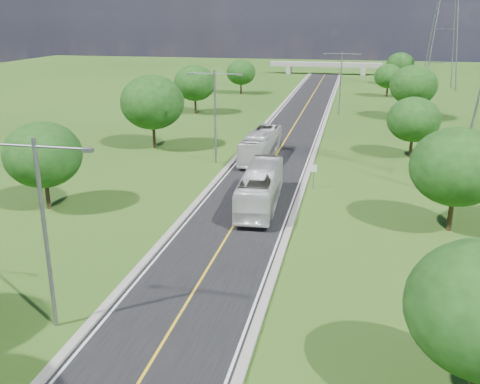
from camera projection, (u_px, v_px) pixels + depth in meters
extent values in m
plane|color=#264A15|center=(288.00, 136.00, 71.23)|extent=(260.00, 260.00, 0.00)
cube|color=black|center=(293.00, 127.00, 76.79)|extent=(8.00, 150.00, 0.06)
cube|color=gray|center=(264.00, 126.00, 77.61)|extent=(0.50, 150.00, 0.22)
cube|color=gray|center=(323.00, 128.00, 75.91)|extent=(0.50, 150.00, 0.22)
cylinder|color=slate|center=(314.00, 176.00, 49.41)|extent=(0.08, 0.08, 2.40)
cube|color=white|center=(314.00, 168.00, 49.13)|extent=(0.55, 0.04, 0.70)
cube|color=gray|center=(289.00, 70.00, 147.13)|extent=(1.20, 3.00, 2.00)
cube|color=gray|center=(363.00, 71.00, 143.13)|extent=(1.20, 3.00, 2.00)
cube|color=gray|center=(326.00, 65.00, 144.62)|extent=(30.00, 3.00, 1.20)
cylinder|color=slate|center=(46.00, 237.00, 26.33)|extent=(0.22, 0.22, 10.00)
cylinder|color=slate|center=(8.00, 145.00, 25.15)|extent=(2.80, 0.12, 0.12)
cylinder|color=slate|center=(62.00, 148.00, 24.60)|extent=(2.80, 0.12, 0.12)
cube|color=slate|center=(88.00, 150.00, 24.35)|extent=(0.50, 0.25, 0.18)
cylinder|color=slate|center=(215.00, 118.00, 56.94)|extent=(0.22, 0.22, 10.00)
cylinder|color=slate|center=(202.00, 73.00, 55.77)|extent=(2.80, 0.12, 0.12)
cylinder|color=slate|center=(228.00, 74.00, 55.21)|extent=(2.80, 0.12, 0.12)
cube|color=slate|center=(190.00, 74.00, 56.04)|extent=(0.50, 0.25, 0.18)
cube|color=slate|center=(240.00, 75.00, 54.96)|extent=(0.50, 0.25, 0.18)
cylinder|color=slate|center=(340.00, 83.00, 85.15)|extent=(0.22, 0.22, 10.00)
cylinder|color=slate|center=(333.00, 54.00, 83.98)|extent=(2.80, 0.12, 0.12)
cylinder|color=slate|center=(351.00, 54.00, 83.42)|extent=(2.80, 0.12, 0.12)
cube|color=slate|center=(325.00, 54.00, 84.26)|extent=(0.50, 0.25, 0.18)
cube|color=slate|center=(360.00, 54.00, 83.18)|extent=(0.50, 0.25, 0.18)
cylinder|color=black|center=(47.00, 193.00, 44.32)|extent=(0.36, 0.36, 2.70)
ellipsoid|color=#163A0F|center=(43.00, 155.00, 43.28)|extent=(6.30, 6.30, 5.36)
cylinder|color=black|center=(154.00, 135.00, 64.44)|extent=(0.36, 0.36, 3.24)
ellipsoid|color=#163A0F|center=(152.00, 102.00, 63.19)|extent=(7.56, 7.56, 6.43)
cylinder|color=black|center=(195.00, 105.00, 87.16)|extent=(0.36, 0.36, 2.88)
ellipsoid|color=#163A0F|center=(195.00, 83.00, 86.05)|extent=(6.72, 6.72, 5.71)
cylinder|color=black|center=(241.00, 88.00, 108.98)|extent=(0.36, 0.36, 2.52)
ellipsoid|color=#163A0F|center=(241.00, 72.00, 108.01)|extent=(5.88, 5.88, 5.00)
cylinder|color=black|center=(475.00, 380.00, 21.63)|extent=(0.36, 0.36, 2.70)
cylinder|color=black|center=(451.00, 212.00, 39.75)|extent=(0.36, 0.36, 2.88)
ellipsoid|color=#163A0F|center=(457.00, 167.00, 38.64)|extent=(6.72, 6.72, 5.71)
cylinder|color=black|center=(411.00, 146.00, 60.42)|extent=(0.36, 0.36, 2.52)
ellipsoid|color=#163A0F|center=(414.00, 119.00, 59.44)|extent=(5.88, 5.88, 5.00)
cylinder|color=black|center=(411.00, 110.00, 82.19)|extent=(0.36, 0.36, 3.06)
ellipsoid|color=#163A0F|center=(414.00, 85.00, 81.01)|extent=(7.14, 7.14, 6.07)
cylinder|color=black|center=(387.00, 91.00, 105.07)|extent=(0.36, 0.36, 2.34)
ellipsoid|color=#163A0F|center=(388.00, 76.00, 104.17)|extent=(5.46, 5.46, 4.64)
cylinder|color=black|center=(399.00, 79.00, 122.87)|extent=(0.36, 0.36, 2.70)
ellipsoid|color=#163A0F|center=(400.00, 64.00, 121.83)|extent=(6.30, 6.30, 5.36)
imported|color=silver|center=(261.00, 188.00, 44.61)|extent=(3.34, 11.90, 3.28)
imported|color=silver|center=(261.00, 145.00, 59.43)|extent=(3.13, 11.38, 3.14)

